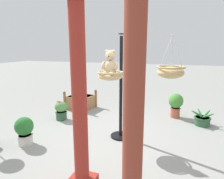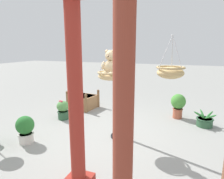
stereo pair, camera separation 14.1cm
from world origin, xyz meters
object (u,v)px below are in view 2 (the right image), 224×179
hanging_basket_with_teddy (110,75)px  potted_plant_tall_leafy (25,129)px  teddy_bear (110,64)px  display_pole_central (121,108)px  hanging_basket_left_high (170,72)px  potted_plant_small_succulent (205,121)px  potted_plant_conical_shrub (63,109)px  greenhouse_pillar_right (76,100)px  wooden_planter_box (83,101)px  potted_plant_flowering_red (178,104)px  greenhouse_pillar_left (123,121)px

hanging_basket_with_teddy → potted_plant_tall_leafy: 2.09m
hanging_basket_with_teddy → potted_plant_tall_leafy: (1.62, 0.73, -1.11)m
teddy_bear → display_pole_central: bearing=-118.7°
display_pole_central → hanging_basket_left_high: display_pole_central is taller
potted_plant_small_succulent → potted_plant_conical_shrub: 3.77m
display_pole_central → hanging_basket_with_teddy: size_ratio=3.72×
hanging_basket_with_teddy → hanging_basket_left_high: 1.17m
teddy_bear → greenhouse_pillar_right: (-0.08, 1.46, -0.36)m
display_pole_central → potted_plant_small_succulent: display_pole_central is taller
potted_plant_tall_leafy → wooden_planter_box: bearing=-88.3°
display_pole_central → potted_plant_small_succulent: (-1.80, -1.34, -0.54)m
hanging_basket_with_teddy → potted_plant_flowering_red: (-1.28, -1.98, -1.02)m
potted_plant_flowering_red → greenhouse_pillar_right: bearing=71.0°
teddy_bear → wooden_planter_box: 2.91m
display_pole_central → potted_plant_tall_leafy: size_ratio=3.83×
teddy_bear → hanging_basket_with_teddy: bearing=-90.0°
display_pole_central → potted_plant_flowering_red: 2.08m
potted_plant_conical_shrub → teddy_bear: bearing=155.4°
potted_plant_small_succulent → potted_plant_flowering_red: bearing=-29.9°
greenhouse_pillar_left → potted_plant_small_succulent: 4.09m
teddy_bear → hanging_basket_left_high: hanging_basket_left_high is taller
greenhouse_pillar_right → wooden_planter_box: size_ratio=2.88×
hanging_basket_left_high → greenhouse_pillar_right: (1.08, 1.51, -0.25)m
hanging_basket_with_teddy → potted_plant_flowering_red: bearing=-122.7°
potted_plant_flowering_red → potted_plant_conical_shrub: (2.99, 1.22, -0.13)m
hanging_basket_left_high → potted_plant_flowering_red: bearing=-93.3°
potted_plant_flowering_red → potted_plant_conical_shrub: 3.24m
greenhouse_pillar_left → potted_plant_small_succulent: (-0.99, -3.77, -1.23)m
display_pole_central → greenhouse_pillar_right: size_ratio=0.84×
potted_plant_small_succulent → hanging_basket_with_teddy: bearing=39.2°
potted_plant_flowering_red → teddy_bear: bearing=57.6°
greenhouse_pillar_right → potted_plant_conical_shrub: (1.80, -2.24, -1.01)m
display_pole_central → teddy_bear: size_ratio=4.42×
potted_plant_flowering_red → potted_plant_tall_leafy: (2.90, 2.71, -0.09)m
teddy_bear → hanging_basket_left_high: 1.17m
greenhouse_pillar_left → potted_plant_conical_shrub: size_ratio=5.21×
hanging_basket_left_high → display_pole_central: bearing=-12.5°
potted_plant_flowering_red → greenhouse_pillar_left: bearing=85.8°
hanging_basket_with_teddy → teddy_bear: (0.00, 0.02, 0.22)m
potted_plant_conical_shrub → greenhouse_pillar_left: bearing=132.4°
potted_plant_small_succulent → potted_plant_tall_leafy: bearing=33.0°
greenhouse_pillar_left → wooden_planter_box: greenhouse_pillar_left is taller
greenhouse_pillar_right → hanging_basket_with_teddy: bearing=-86.9°
greenhouse_pillar_right → potted_plant_tall_leafy: greenhouse_pillar_right is taller
display_pole_central → potted_plant_conical_shrub: display_pole_central is taller
potted_plant_small_succulent → greenhouse_pillar_left: bearing=75.3°
display_pole_central → greenhouse_pillar_left: (-0.82, 2.43, 0.69)m
wooden_planter_box → potted_plant_tall_leafy: size_ratio=1.57×
potted_plant_flowering_red → potted_plant_small_succulent: size_ratio=1.27×
potted_plant_flowering_red → potted_plant_conical_shrub: bearing=22.2°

